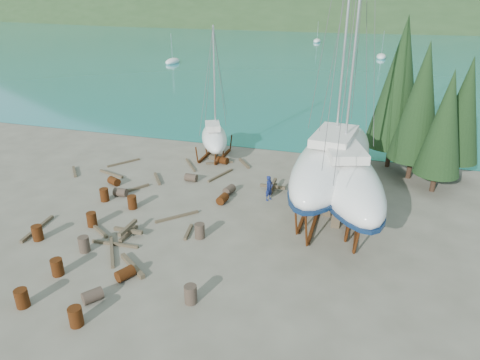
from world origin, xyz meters
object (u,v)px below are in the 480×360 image
(large_sailboat_near, at_px, (333,161))
(worker, at_px, (269,188))
(large_sailboat_far, at_px, (341,173))
(small_sailboat_shore, at_px, (214,137))

(large_sailboat_near, xyz_separation_m, worker, (-4.03, 0.21, -2.51))
(large_sailboat_near, xyz_separation_m, large_sailboat_far, (0.64, -1.37, -0.21))
(large_sailboat_far, distance_m, small_sailboat_shore, 13.89)
(worker, bearing_deg, large_sailboat_far, -83.92)
(large_sailboat_far, relative_size, small_sailboat_shore, 1.82)
(large_sailboat_far, bearing_deg, large_sailboat_near, 96.70)
(large_sailboat_near, relative_size, small_sailboat_shore, 1.97)
(large_sailboat_near, bearing_deg, small_sailboat_shore, 152.93)
(worker, bearing_deg, large_sailboat_near, -68.16)
(large_sailboat_near, distance_m, large_sailboat_far, 1.53)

